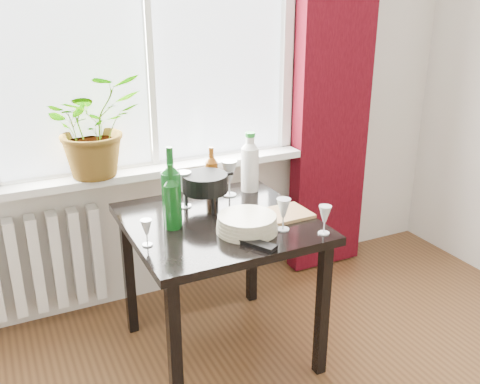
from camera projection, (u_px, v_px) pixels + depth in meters
name	position (u px, v px, depth m)	size (l,w,h in m)	color
window	(146.00, 22.00, 2.74)	(1.72, 0.08, 1.62)	white
windowsill	(159.00, 169.00, 2.96)	(1.72, 0.20, 0.04)	silver
curtain	(334.00, 71.00, 3.22)	(0.50, 0.12, 2.56)	#35040B
radiator	(26.00, 266.00, 2.84)	(0.80, 0.10, 0.55)	white
table	(219.00, 237.00, 2.56)	(0.85, 0.85, 0.74)	black
potted_plant	(94.00, 125.00, 2.71)	(0.48, 0.42, 0.53)	#387C21
wine_bottle_left	(172.00, 196.00, 2.38)	(0.07, 0.07, 0.31)	#0B3D11
wine_bottle_right	(171.00, 186.00, 2.40)	(0.09, 0.09, 0.38)	#0D4816
bottle_amber	(212.00, 171.00, 2.76)	(0.07, 0.07, 0.27)	brown
cleaning_bottle	(250.00, 161.00, 2.83)	(0.09, 0.09, 0.33)	silver
wineglass_front_right	(283.00, 214.00, 2.39)	(0.07, 0.07, 0.15)	silver
wineglass_far_right	(325.00, 220.00, 2.35)	(0.06, 0.06, 0.14)	silver
wineglass_back_center	(229.00, 178.00, 2.78)	(0.08, 0.08, 0.20)	silver
wineglass_back_left	(184.00, 189.00, 2.64)	(0.08, 0.08, 0.19)	silver
wineglass_front_left	(147.00, 233.00, 2.25)	(0.05, 0.05, 0.12)	silver
plate_stack	(247.00, 224.00, 2.39)	(0.28, 0.28, 0.07)	#BBB79B
fondue_pot	(205.00, 191.00, 2.63)	(0.26, 0.22, 0.17)	black
tv_remote	(256.00, 244.00, 2.26)	(0.06, 0.19, 0.02)	black
cutting_board	(279.00, 215.00, 2.55)	(0.30, 0.19, 0.02)	#9B7246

